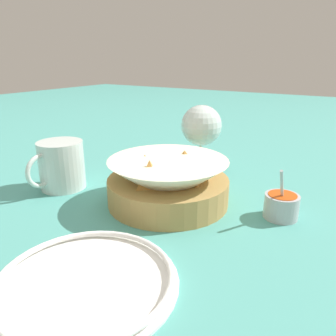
% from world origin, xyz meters
% --- Properties ---
extents(ground_plane, '(4.00, 4.00, 0.00)m').
position_xyz_m(ground_plane, '(0.00, 0.00, 0.00)').
color(ground_plane, teal).
extents(food_basket, '(0.23, 0.23, 0.10)m').
position_xyz_m(food_basket, '(0.04, 0.02, 0.04)').
color(food_basket, '#B2894C').
rests_on(food_basket, ground_plane).
extents(sauce_cup, '(0.06, 0.06, 0.10)m').
position_xyz_m(sauce_cup, '(-0.02, 0.22, 0.02)').
color(sauce_cup, '#B7B7BC').
rests_on(sauce_cup, ground_plane).
extents(wine_glass, '(0.09, 0.09, 0.16)m').
position_xyz_m(wine_glass, '(-0.16, -0.01, 0.11)').
color(wine_glass, silver).
rests_on(wine_glass, ground_plane).
extents(beer_mug, '(0.13, 0.09, 0.10)m').
position_xyz_m(beer_mug, '(0.09, -0.21, 0.05)').
color(beer_mug, silver).
rests_on(beer_mug, ground_plane).
extents(side_plate, '(0.23, 0.23, 0.01)m').
position_xyz_m(side_plate, '(0.29, 0.06, 0.01)').
color(side_plate, white).
rests_on(side_plate, ground_plane).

